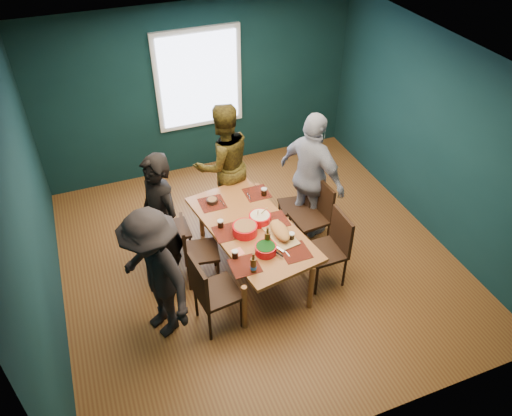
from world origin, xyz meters
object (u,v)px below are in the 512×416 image
(chair_left_mid, at_px, (193,247))
(person_far_left, at_px, (161,222))
(person_back, at_px, (223,164))
(chair_right_near, at_px, (332,244))
(person_right, at_px, (312,177))
(bowl_dumpling, at_px, (260,218))
(chair_right_far, at_px, (300,200))
(chair_left_far, at_px, (165,227))
(person_near_left, at_px, (154,276))
(chair_right_mid, at_px, (316,211))
(cutting_board, at_px, (280,232))
(dining_table, at_px, (251,231))
(chair_left_near, at_px, (209,289))
(bowl_herbs, at_px, (266,249))
(bowl_salad, at_px, (245,229))

(chair_left_mid, relative_size, person_far_left, 0.52)
(person_back, bearing_deg, chair_right_near, 108.57)
(person_right, bearing_deg, bowl_dumpling, 92.35)
(chair_right_far, xyz_separation_m, bowl_dumpling, (-0.79, -0.48, 0.29))
(chair_left_far, bearing_deg, chair_left_mid, -65.18)
(person_near_left, bearing_deg, chair_left_far, 139.36)
(person_right, bearing_deg, chair_right_mid, 149.56)
(chair_left_mid, relative_size, cutting_board, 1.44)
(person_right, bearing_deg, chair_right_far, 27.77)
(dining_table, bearing_deg, chair_right_near, -40.05)
(bowl_dumpling, bearing_deg, person_near_left, -158.51)
(person_far_left, xyz_separation_m, person_back, (1.09, 0.93, -0.01))
(chair_right_far, height_order, person_right, person_right)
(chair_right_near, relative_size, person_near_left, 0.59)
(chair_left_near, distance_m, chair_right_near, 1.64)
(chair_right_mid, distance_m, bowl_herbs, 1.20)
(dining_table, xyz_separation_m, chair_left_far, (-0.96, 0.59, -0.11))
(chair_left_near, relative_size, bowl_salad, 3.36)
(chair_left_far, relative_size, person_near_left, 0.55)
(person_back, bearing_deg, person_right, 134.71)
(chair_left_far, relative_size, chair_left_near, 0.91)
(chair_right_far, bearing_deg, chair_left_far, -172.59)
(person_back, bearing_deg, chair_right_far, 135.09)
(person_right, xyz_separation_m, bowl_salad, (-1.14, -0.52, -0.14))
(chair_left_near, bearing_deg, chair_right_far, 28.70)
(person_near_left, xyz_separation_m, bowl_herbs, (1.29, 0.02, -0.07))
(bowl_dumpling, bearing_deg, dining_table, -161.95)
(chair_left_mid, xyz_separation_m, person_near_left, (-0.57, -0.60, 0.30))
(dining_table, bearing_deg, person_far_left, 156.06)
(chair_right_near, distance_m, person_right, 1.01)
(chair_left_far, height_order, cutting_board, chair_left_far)
(person_back, xyz_separation_m, bowl_herbs, (-0.06, -1.70, -0.11))
(chair_left_near, height_order, bowl_salad, chair_left_near)
(chair_right_near, xyz_separation_m, cutting_board, (-0.61, 0.23, 0.20))
(chair_right_mid, distance_m, bowl_salad, 1.14)
(chair_left_mid, xyz_separation_m, chair_right_mid, (1.71, 0.06, 0.02))
(chair_left_far, xyz_separation_m, chair_right_near, (1.83, -1.11, 0.04))
(person_back, height_order, bowl_dumpling, person_back)
(chair_right_mid, relative_size, person_near_left, 0.58)
(person_near_left, distance_m, bowl_dumpling, 1.54)
(chair_right_near, xyz_separation_m, person_near_left, (-2.17, -0.01, 0.26))
(chair_left_far, relative_size, cutting_board, 1.42)
(chair_right_near, relative_size, person_right, 0.54)
(dining_table, xyz_separation_m, chair_right_mid, (0.98, 0.15, -0.08))
(chair_right_far, distance_m, person_back, 1.18)
(chair_right_mid, relative_size, chair_right_near, 0.98)
(person_near_left, bearing_deg, person_right, 88.55)
(bowl_dumpling, height_order, cutting_board, bowl_dumpling)
(chair_left_near, distance_m, person_near_left, 0.62)
(chair_left_mid, bearing_deg, bowl_salad, -5.81)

